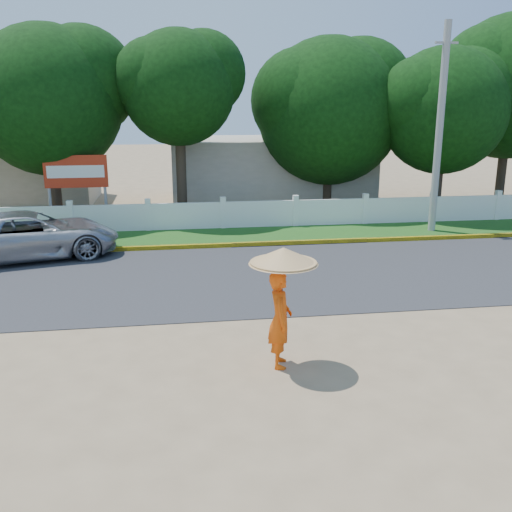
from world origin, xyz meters
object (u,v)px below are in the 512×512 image
at_px(vehicle, 31,235).
at_px(billboard, 76,175).
at_px(monk_with_parasol, 282,290).
at_px(utility_pole, 439,130).

height_order(vehicle, billboard, billboard).
xyz_separation_m(monk_with_parasol, billboard, (-5.82, 13.75, 0.58)).
height_order(utility_pole, vehicle, utility_pole).
height_order(utility_pole, billboard, utility_pole).
bearing_deg(billboard, utility_pole, -11.08).
relative_size(utility_pole, vehicle, 1.42).
bearing_deg(utility_pole, billboard, 168.92).
bearing_deg(vehicle, billboard, -25.32).
distance_m(utility_pole, monk_with_parasol, 13.95).
distance_m(monk_with_parasol, billboard, 14.94).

